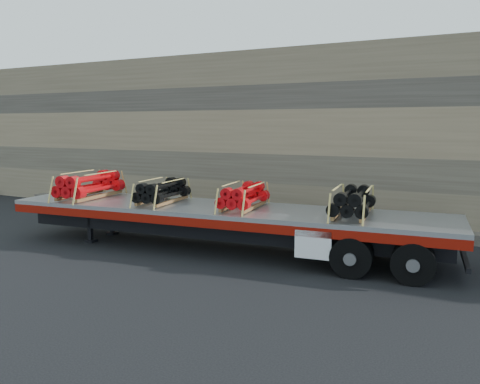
{
  "coord_description": "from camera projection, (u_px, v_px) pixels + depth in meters",
  "views": [
    {
      "loc": [
        6.94,
        -12.61,
        3.99
      ],
      "look_at": [
        -0.06,
        1.48,
        1.72
      ],
      "focal_mm": 35.0,
      "sensor_mm": 36.0,
      "label": 1
    }
  ],
  "objects": [
    {
      "name": "bundle_midfront",
      "position": [
        162.0,
        192.0,
        15.45
      ],
      "size": [
        1.22,
        2.16,
        0.74
      ],
      "primitive_type": null,
      "rotation": [
        0.0,
        0.0,
        0.09
      ],
      "color": "black",
      "rests_on": "trailer"
    },
    {
      "name": "bundle_rear",
      "position": [
        353.0,
        202.0,
        13.23
      ],
      "size": [
        1.27,
        2.26,
        0.77
      ],
      "primitive_type": null,
      "rotation": [
        0.0,
        0.0,
        0.09
      ],
      "color": "black",
      "rests_on": "trailer"
    },
    {
      "name": "ground",
      "position": [
        221.0,
        252.0,
        14.8
      ],
      "size": [
        120.0,
        120.0,
        0.0
      ],
      "primitive_type": "plane",
      "color": "black",
      "rests_on": "ground"
    },
    {
      "name": "trailer",
      "position": [
        220.0,
        229.0,
        14.86
      ],
      "size": [
        14.41,
        4.0,
        1.42
      ],
      "primitive_type": null,
      "rotation": [
        0.0,
        0.0,
        0.09
      ],
      "color": "#ABADB2",
      "rests_on": "ground"
    },
    {
      "name": "bundle_midrear",
      "position": [
        244.0,
        197.0,
        14.42
      ],
      "size": [
        1.21,
        2.14,
        0.73
      ],
      "primitive_type": null,
      "rotation": [
        0.0,
        0.0,
        0.09
      ],
      "color": "red",
      "rests_on": "trailer"
    },
    {
      "name": "bundle_front",
      "position": [
        90.0,
        186.0,
        16.5
      ],
      "size": [
        1.44,
        2.55,
        0.87
      ],
      "primitive_type": null,
      "rotation": [
        0.0,
        0.0,
        0.09
      ],
      "color": "red",
      "rests_on": "trailer"
    },
    {
      "name": "rock_wall",
      "position": [
        293.0,
        136.0,
        20.06
      ],
      "size": [
        44.0,
        3.0,
        7.0
      ],
      "primitive_type": "cube",
      "color": "#7A6B54",
      "rests_on": "ground"
    }
  ]
}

